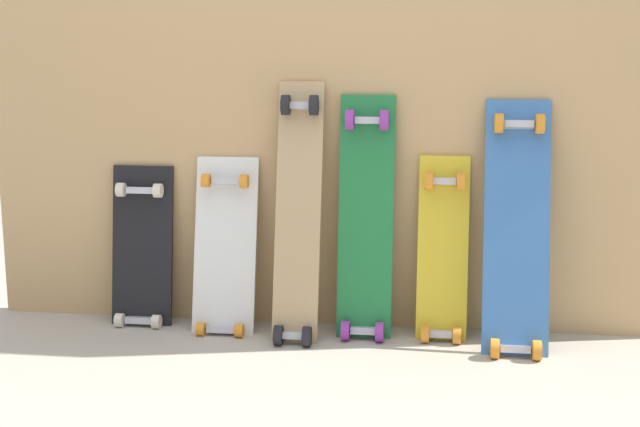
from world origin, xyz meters
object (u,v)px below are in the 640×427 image
object	(u,v)px
skateboard_black	(142,255)
skateboard_yellow	(443,257)
skateboard_natural	(298,220)
skateboard_green	(366,226)
skateboard_white	(225,255)
skateboard_blue	(517,236)

from	to	relation	value
skateboard_black	skateboard_yellow	distance (m)	1.10
skateboard_natural	skateboard_green	world-z (taller)	skateboard_natural
skateboard_green	skateboard_yellow	bearing A→B (deg)	1.04
skateboard_black	skateboard_yellow	world-z (taller)	skateboard_yellow
skateboard_white	skateboard_green	bearing A→B (deg)	0.99
skateboard_blue	skateboard_black	bearing A→B (deg)	176.47
skateboard_black	skateboard_yellow	xyz separation A→B (m)	(1.10, -0.02, 0.03)
skateboard_white	skateboard_natural	bearing A→B (deg)	-7.42
skateboard_yellow	skateboard_blue	world-z (taller)	skateboard_blue
skateboard_natural	skateboard_blue	xyz separation A→B (m)	(0.75, -0.02, -0.03)
skateboard_green	skateboard_yellow	size ratio (longest dim) A/B	1.29
skateboard_black	skateboard_blue	bearing A→B (deg)	-3.53
skateboard_natural	skateboard_blue	world-z (taller)	skateboard_natural
skateboard_white	skateboard_blue	world-z (taller)	skateboard_blue
skateboard_black	skateboard_natural	xyz separation A→B (m)	(0.59, -0.07, 0.16)
skateboard_black	skateboard_natural	distance (m)	0.62
skateboard_blue	skateboard_white	bearing A→B (deg)	177.06
skateboard_blue	skateboard_natural	bearing A→B (deg)	178.70
skateboard_black	skateboard_natural	world-z (taller)	skateboard_natural
skateboard_natural	skateboard_green	size ratio (longest dim) A/B	1.05
skateboard_yellow	skateboard_green	bearing A→B (deg)	-178.96
skateboard_natural	skateboard_white	bearing A→B (deg)	172.58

